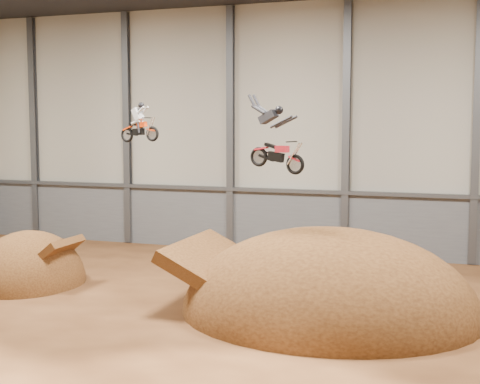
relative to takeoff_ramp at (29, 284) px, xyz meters
name	(u,v)px	position (x,y,z in m)	size (l,w,h in m)	color
floor	(179,327)	(9.20, -3.77, 0.00)	(40.00, 40.00, 0.00)	#472612
back_wall	(288,129)	(9.20, 11.23, 7.00)	(40.00, 0.10, 14.00)	#A6A293
lower_band_back	(286,222)	(9.20, 11.13, 1.75)	(39.80, 0.18, 3.50)	#5A5D62
steel_rail	(286,191)	(9.20, 10.98, 3.55)	(39.80, 0.35, 0.20)	#47494F
steel_column_0	(34,129)	(-7.47, 11.03, 7.00)	(0.40, 0.36, 13.90)	#47494F
steel_column_1	(127,129)	(-0.80, 11.03, 7.00)	(0.40, 0.36, 13.90)	#47494F
steel_column_2	(231,129)	(5.86, 11.03, 7.00)	(0.40, 0.36, 13.90)	#47494F
steel_column_3	(346,129)	(12.53, 11.03, 7.00)	(0.40, 0.36, 13.90)	#47494F
steel_column_4	(477,130)	(19.20, 11.03, 7.00)	(0.40, 0.36, 13.90)	#47494F
takeoff_ramp	(29,284)	(0.00, 0.00, 0.00)	(4.91, 5.66, 4.91)	#402310
landing_ramp	(328,313)	(13.90, -0.22, 0.00)	(11.49, 10.17, 6.63)	#402310
fmx_rider_a	(140,120)	(5.40, 0.72, 7.44)	(2.02, 0.77, 1.83)	#F13C09
fmx_rider_b	(276,135)	(11.99, -1.07, 6.90)	(3.12, 0.89, 2.67)	red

